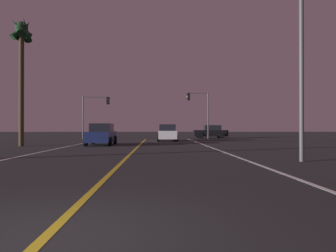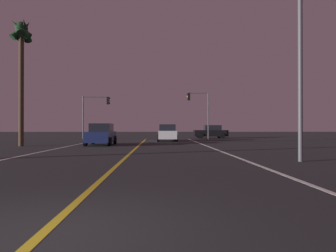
{
  "view_description": "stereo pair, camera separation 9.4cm",
  "coord_description": "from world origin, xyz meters",
  "px_view_note": "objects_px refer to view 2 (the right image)",
  "views": [
    {
      "loc": [
        1.4,
        -3.78,
        1.36
      ],
      "look_at": [
        2.48,
        27.75,
        1.54
      ],
      "focal_mm": 33.12,
      "sensor_mm": 36.0,
      "label": 1
    },
    {
      "loc": [
        1.49,
        -3.78,
        1.36
      ],
      "look_at": [
        2.48,
        27.75,
        1.54
      ],
      "focal_mm": 33.12,
      "sensor_mm": 36.0,
      "label": 2
    }
  ],
  "objects_px": {
    "car_crossing_side": "(211,132)",
    "car_ahead_far": "(167,133)",
    "traffic_light_near_right": "(198,105)",
    "street_lamp_right_near": "(289,26)",
    "palm_tree_left_mid": "(21,44)",
    "traffic_light_near_left": "(96,107)",
    "car_oncoming": "(101,135)"
  },
  "relations": [
    {
      "from": "car_crossing_side",
      "to": "street_lamp_right_near",
      "type": "relative_size",
      "value": 0.49
    },
    {
      "from": "car_oncoming",
      "to": "street_lamp_right_near",
      "type": "xyz_separation_m",
      "value": [
        9.77,
        -12.22,
        4.66
      ]
    },
    {
      "from": "car_crossing_side",
      "to": "palm_tree_left_mid",
      "type": "distance_m",
      "value": 24.58
    },
    {
      "from": "car_crossing_side",
      "to": "street_lamp_right_near",
      "type": "bearing_deg",
      "value": 86.83
    },
    {
      "from": "palm_tree_left_mid",
      "to": "traffic_light_near_left",
      "type": "bearing_deg",
      "value": 79.73
    },
    {
      "from": "street_lamp_right_near",
      "to": "palm_tree_left_mid",
      "type": "xyz_separation_m",
      "value": [
        -15.42,
        10.93,
        2.11
      ]
    },
    {
      "from": "car_ahead_far",
      "to": "palm_tree_left_mid",
      "type": "relative_size",
      "value": 0.45
    },
    {
      "from": "traffic_light_near_right",
      "to": "traffic_light_near_left",
      "type": "xyz_separation_m",
      "value": [
        -12.43,
        -0.0,
        -0.32
      ]
    },
    {
      "from": "car_crossing_side",
      "to": "palm_tree_left_mid",
      "type": "relative_size",
      "value": 0.45
    },
    {
      "from": "car_oncoming",
      "to": "traffic_light_near_left",
      "type": "relative_size",
      "value": 0.83
    },
    {
      "from": "car_crossing_side",
      "to": "car_ahead_far",
      "type": "height_order",
      "value": "same"
    },
    {
      "from": "car_oncoming",
      "to": "street_lamp_right_near",
      "type": "bearing_deg",
      "value": 38.65
    },
    {
      "from": "street_lamp_right_near",
      "to": "palm_tree_left_mid",
      "type": "relative_size",
      "value": 0.92
    },
    {
      "from": "traffic_light_near_left",
      "to": "palm_tree_left_mid",
      "type": "bearing_deg",
      "value": -100.27
    },
    {
      "from": "car_crossing_side",
      "to": "street_lamp_right_near",
      "type": "distance_m",
      "value": 27.84
    },
    {
      "from": "car_ahead_far",
      "to": "traffic_light_near_left",
      "type": "relative_size",
      "value": 0.83
    },
    {
      "from": "car_oncoming",
      "to": "traffic_light_near_left",
      "type": "xyz_separation_m",
      "value": [
        -3.02,
        13.25,
        3.03
      ]
    },
    {
      "from": "traffic_light_near_right",
      "to": "traffic_light_near_left",
      "type": "height_order",
      "value": "traffic_light_near_right"
    },
    {
      "from": "car_ahead_far",
      "to": "traffic_light_near_right",
      "type": "relative_size",
      "value": 0.76
    },
    {
      "from": "car_ahead_far",
      "to": "palm_tree_left_mid",
      "type": "distance_m",
      "value": 15.37
    },
    {
      "from": "traffic_light_near_right",
      "to": "palm_tree_left_mid",
      "type": "relative_size",
      "value": 0.6
    },
    {
      "from": "car_oncoming",
      "to": "traffic_light_near_left",
      "type": "bearing_deg",
      "value": -167.17
    },
    {
      "from": "car_crossing_side",
      "to": "car_oncoming",
      "type": "height_order",
      "value": "same"
    },
    {
      "from": "car_oncoming",
      "to": "traffic_light_near_left",
      "type": "height_order",
      "value": "traffic_light_near_left"
    },
    {
      "from": "car_oncoming",
      "to": "car_ahead_far",
      "type": "xyz_separation_m",
      "value": [
        5.4,
        6.97,
        0.0
      ]
    },
    {
      "from": "car_ahead_far",
      "to": "street_lamp_right_near",
      "type": "distance_m",
      "value": 20.23
    },
    {
      "from": "traffic_light_near_right",
      "to": "palm_tree_left_mid",
      "type": "distance_m",
      "value": 21.21
    },
    {
      "from": "car_ahead_far",
      "to": "palm_tree_left_mid",
      "type": "bearing_deg",
      "value": 126.76
    },
    {
      "from": "car_ahead_far",
      "to": "car_crossing_side",
      "type": "bearing_deg",
      "value": -35.62
    },
    {
      "from": "car_crossing_side",
      "to": "car_ahead_far",
      "type": "bearing_deg",
      "value": 54.38
    },
    {
      "from": "street_lamp_right_near",
      "to": "car_crossing_side",
      "type": "bearing_deg",
      "value": -93.17
    },
    {
      "from": "car_crossing_side",
      "to": "traffic_light_near_left",
      "type": "relative_size",
      "value": 0.83
    }
  ]
}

